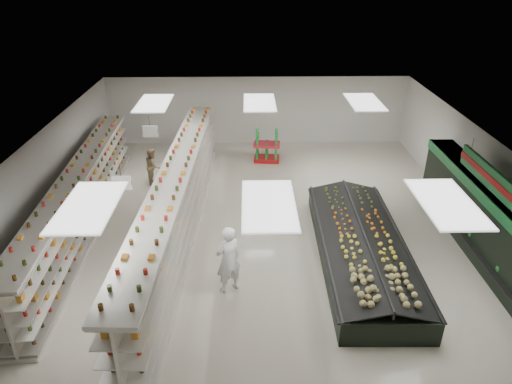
{
  "coord_description": "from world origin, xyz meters",
  "views": [
    {
      "loc": [
        -0.45,
        -12.89,
        8.08
      ],
      "look_at": [
        -0.2,
        0.3,
        1.25
      ],
      "focal_mm": 32.0,
      "sensor_mm": 36.0,
      "label": 1
    }
  ],
  "objects_px": {
    "gondola_center": "(178,206)",
    "soda_endcap": "(267,146)",
    "shopper_background": "(153,166)",
    "shopper_main": "(228,260)",
    "gondola_left": "(82,203)",
    "produce_island": "(361,247)"
  },
  "relations": [
    {
      "from": "gondola_center",
      "to": "produce_island",
      "type": "relative_size",
      "value": 1.91
    },
    {
      "from": "soda_endcap",
      "to": "shopper_background",
      "type": "height_order",
      "value": "shopper_background"
    },
    {
      "from": "gondola_left",
      "to": "shopper_background",
      "type": "relative_size",
      "value": 7.79
    },
    {
      "from": "gondola_left",
      "to": "produce_island",
      "type": "relative_size",
      "value": 1.68
    },
    {
      "from": "gondola_left",
      "to": "soda_endcap",
      "type": "relative_size",
      "value": 7.99
    },
    {
      "from": "gondola_left",
      "to": "produce_island",
      "type": "distance_m",
      "value": 9.02
    },
    {
      "from": "shopper_main",
      "to": "gondola_center",
      "type": "bearing_deg",
      "value": -89.81
    },
    {
      "from": "gondola_left",
      "to": "soda_endcap",
      "type": "xyz_separation_m",
      "value": [
        6.29,
        5.48,
        -0.22
      ]
    },
    {
      "from": "shopper_main",
      "to": "shopper_background",
      "type": "relative_size",
      "value": 1.32
    },
    {
      "from": "shopper_main",
      "to": "produce_island",
      "type": "bearing_deg",
      "value": 168.09
    },
    {
      "from": "shopper_main",
      "to": "shopper_background",
      "type": "distance_m",
      "value": 7.39
    },
    {
      "from": "produce_island",
      "to": "gondola_left",
      "type": "bearing_deg",
      "value": 166.96
    },
    {
      "from": "soda_endcap",
      "to": "gondola_center",
      "type": "bearing_deg",
      "value": -117.0
    },
    {
      "from": "gondola_left",
      "to": "shopper_background",
      "type": "distance_m",
      "value": 3.75
    },
    {
      "from": "produce_island",
      "to": "shopper_main",
      "type": "distance_m",
      "value": 4.11
    },
    {
      "from": "gondola_center",
      "to": "produce_island",
      "type": "height_order",
      "value": "gondola_center"
    },
    {
      "from": "gondola_center",
      "to": "soda_endcap",
      "type": "distance_m",
      "value": 6.72
    },
    {
      "from": "gondola_center",
      "to": "shopper_main",
      "type": "distance_m",
      "value": 3.28
    },
    {
      "from": "gondola_left",
      "to": "shopper_main",
      "type": "relative_size",
      "value": 5.89
    },
    {
      "from": "produce_island",
      "to": "soda_endcap",
      "type": "xyz_separation_m",
      "value": [
        -2.49,
        7.51,
        0.24
      ]
    },
    {
      "from": "soda_endcap",
      "to": "shopper_background",
      "type": "bearing_deg",
      "value": -154.89
    },
    {
      "from": "gondola_center",
      "to": "shopper_background",
      "type": "distance_m",
      "value": 4.14
    }
  ]
}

